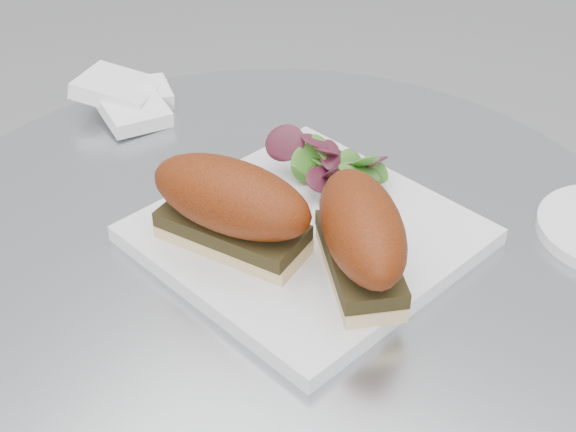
{
  "coord_description": "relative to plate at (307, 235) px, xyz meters",
  "views": [
    {
      "loc": [
        0.32,
        -0.46,
        1.18
      ],
      "look_at": [
        0.02,
        0.0,
        0.77
      ],
      "focal_mm": 50.0,
      "sensor_mm": 36.0,
      "label": 1
    }
  ],
  "objects": [
    {
      "name": "plate",
      "position": [
        0.0,
        0.0,
        0.0
      ],
      "size": [
        0.3,
        0.3,
        0.02
      ],
      "primitive_type": "cube",
      "rotation": [
        0.0,
        0.0,
        -0.22
      ],
      "color": "white",
      "rests_on": "table"
    },
    {
      "name": "sandwich_right",
      "position": [
        0.07,
        -0.03,
        0.05
      ],
      "size": [
        0.14,
        0.15,
        0.08
      ],
      "rotation": [
        0.0,
        0.0,
        -0.83
      ],
      "color": "#CBBF7F",
      "rests_on": "plate"
    },
    {
      "name": "sandwich_left",
      "position": [
        -0.04,
        -0.05,
        0.05
      ],
      "size": [
        0.15,
        0.07,
        0.08
      ],
      "rotation": [
        0.0,
        0.0,
        0.04
      ],
      "color": "#CBBF7F",
      "rests_on": "plate"
    },
    {
      "name": "salad",
      "position": [
        -0.02,
        0.08,
        0.03
      ],
      "size": [
        0.1,
        0.1,
        0.05
      ],
      "primitive_type": null,
      "color": "#4D8B2D",
      "rests_on": "plate"
    },
    {
      "name": "napkin",
      "position": [
        -0.29,
        0.09,
        0.0
      ],
      "size": [
        0.12,
        0.12,
        0.02
      ],
      "primitive_type": null,
      "rotation": [
        0.0,
        0.0,
        0.03
      ],
      "color": "white",
      "rests_on": "table"
    },
    {
      "name": "table",
      "position": [
        -0.03,
        -0.02,
        -0.25
      ],
      "size": [
        0.7,
        0.7,
        0.73
      ],
      "color": "#A2A5A9",
      "rests_on": "ground"
    }
  ]
}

